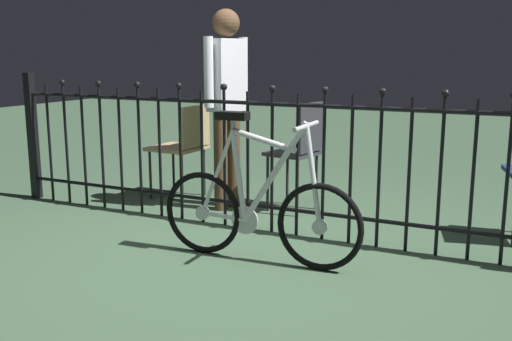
{
  "coord_description": "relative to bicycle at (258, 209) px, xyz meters",
  "views": [
    {
      "loc": [
        1.71,
        -3.1,
        1.29
      ],
      "look_at": [
        0.08,
        0.2,
        0.55
      ],
      "focal_mm": 41.32,
      "sensor_mm": 36.0,
      "label": 1
    }
  ],
  "objects": [
    {
      "name": "iron_fence",
      "position": [
        -0.22,
        0.6,
        0.23
      ],
      "size": [
        4.78,
        0.07,
        1.12
      ],
      "color": "black",
      "rests_on": "ground"
    },
    {
      "name": "bicycle",
      "position": [
        0.0,
        0.0,
        0.0
      ],
      "size": [
        1.33,
        0.4,
        0.93
      ],
      "color": "black",
      "rests_on": "ground"
    },
    {
      "name": "person_visitor",
      "position": [
        -0.8,
        1.05,
        0.64
      ],
      "size": [
        0.25,
        0.46,
        1.63
      ],
      "color": "#4C3823",
      "rests_on": "ground"
    },
    {
      "name": "chair_charcoal",
      "position": [
        -0.21,
        1.21,
        0.22
      ],
      "size": [
        0.43,
        0.42,
        0.9
      ],
      "color": "black",
      "rests_on": "ground"
    },
    {
      "name": "chair_tan",
      "position": [
        -1.3,
        1.18,
        0.18
      ],
      "size": [
        0.45,
        0.45,
        0.84
      ],
      "color": "black",
      "rests_on": "ground"
    },
    {
      "name": "ground_plane",
      "position": [
        -0.16,
        -0.07,
        -0.34
      ],
      "size": [
        20.0,
        20.0,
        0.0
      ],
      "primitive_type": "plane",
      "color": "#3D583F"
    }
  ]
}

